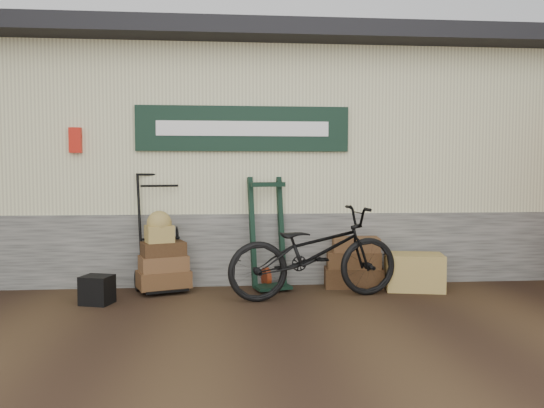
# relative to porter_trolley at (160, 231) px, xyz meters

# --- Properties ---
(ground) EXTENTS (80.00, 80.00, 0.00)m
(ground) POSITION_rel_porter_trolley_xyz_m (1.30, -0.85, -0.72)
(ground) COLOR black
(ground) RESTS_ON ground
(station_building) EXTENTS (14.40, 4.10, 3.20)m
(station_building) POSITION_rel_porter_trolley_xyz_m (1.30, 1.89, 0.90)
(station_building) COLOR #4C4C47
(station_building) RESTS_ON ground
(porter_trolley) EXTENTS (0.86, 0.75, 1.44)m
(porter_trolley) POSITION_rel_porter_trolley_xyz_m (0.00, 0.00, 0.00)
(porter_trolley) COLOR black
(porter_trolley) RESTS_ON ground
(green_barrow) EXTENTS (0.58, 0.53, 1.36)m
(green_barrow) POSITION_rel_porter_trolley_xyz_m (1.30, -0.03, -0.04)
(green_barrow) COLOR black
(green_barrow) RESTS_ON ground
(suitcase_stack) EXTENTS (0.75, 0.52, 0.62)m
(suitcase_stack) POSITION_rel_porter_trolley_xyz_m (2.36, 0.00, -0.41)
(suitcase_stack) COLOR #392212
(suitcase_stack) RESTS_ON ground
(wicker_hamper) EXTENTS (0.74, 0.56, 0.44)m
(wicker_hamper) POSITION_rel_porter_trolley_xyz_m (3.05, -0.26, -0.50)
(wicker_hamper) COLOR olive
(wicker_hamper) RESTS_ON ground
(black_trunk) EXTENTS (0.37, 0.34, 0.31)m
(black_trunk) POSITION_rel_porter_trolley_xyz_m (-0.60, -0.64, -0.56)
(black_trunk) COLOR black
(black_trunk) RESTS_ON ground
(bicycle) EXTENTS (1.01, 2.06, 1.15)m
(bicycle) POSITION_rel_porter_trolley_xyz_m (1.77, -0.57, -0.14)
(bicycle) COLOR black
(bicycle) RESTS_ON ground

